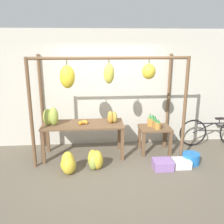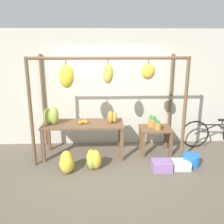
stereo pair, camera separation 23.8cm
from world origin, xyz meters
The scene contains 15 objects.
ground_plane centered at (0.00, 0.00, 0.00)m, with size 20.00×20.00×0.00m, color #665B4C.
shop_wall_back centered at (0.00, 1.46, 1.40)m, with size 8.00×0.08×2.80m.
stall_awning centered at (-0.10, 0.46, 1.64)m, with size 3.16×1.27×2.23m.
display_table_main centered at (-0.56, 0.72, 0.66)m, with size 1.78×0.71×0.76m.
display_table_side centered at (1.09, 0.79, 0.46)m, with size 0.72×0.55×0.61m.
banana_pile_on_table centered at (-1.23, 0.67, 0.96)m, with size 0.40×0.29×0.40m.
orange_pile centered at (-0.55, 0.68, 0.80)m, with size 0.20×0.17×0.09m.
pineapple_cluster centered at (1.05, 0.80, 0.73)m, with size 0.26×0.35×0.32m.
banana_pile_ground_left centered at (-0.85, -0.03, 0.18)m, with size 0.42×0.47×0.43m.
banana_pile_ground_right centered at (-0.31, 0.07, 0.19)m, with size 0.39×0.36×0.40m.
fruit_crate_white centered at (1.06, -0.04, 0.09)m, with size 0.38×0.34×0.18m.
blue_bucket centered at (1.72, 0.13, 0.11)m, with size 0.36×0.36×0.23m.
parked_bicycle centered at (2.63, 1.04, 0.35)m, with size 1.69×0.09×0.72m.
papaya_pile centered at (0.10, 0.75, 0.88)m, with size 0.26×0.27×0.27m.
fruit_crate_purple centered at (1.46, 0.00, 0.08)m, with size 0.35×0.30×0.17m.
Camera 2 is at (-0.12, -4.55, 2.49)m, focal length 40.00 mm.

